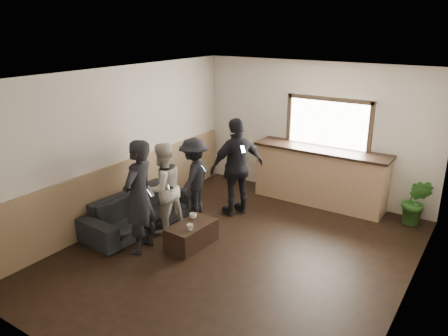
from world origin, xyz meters
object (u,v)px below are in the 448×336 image
Objects in this scene: sofa at (140,211)px; cup_a at (193,216)px; person_a at (139,197)px; bar_counter at (320,173)px; cup_b at (190,227)px; person_b at (163,188)px; potted_plant at (416,202)px; coffee_table at (192,235)px; person_c at (194,177)px; person_d at (237,167)px.

cup_a is (1.07, 0.15, 0.12)m from sofa.
cup_a is at bearing 136.37° from person_a.
cup_b is (-0.95, -3.05, -0.21)m from bar_counter.
potted_plant is at bearing 141.51° from person_b.
potted_plant is (2.80, 3.01, 0.02)m from cup_b.
bar_counter is 3.10m from coffee_table.
person_d reaches higher than person_c.
person_c is (-0.84, 1.22, 0.32)m from cup_b.
cup_a is 0.08× the size of person_c.
potted_plant is 4.89m from person_a.
coffee_table is 7.12× the size of cup_a.
potted_plant is 0.56× the size of person_b.
coffee_table is at bearing 92.39° from person_b.
potted_plant is at bearing 44.22° from coffee_table.
person_c is at bearing -20.62° from sofa.
person_c is at bearing -26.01° from person_d.
bar_counter is 22.40× the size of cup_a.
person_c reaches higher than cup_b.
person_b reaches higher than cup_b.
coffee_table is at bearing -60.25° from cup_a.
person_a is 2.13m from person_d.
person_b is 0.88m from person_c.
coffee_table is 1.39m from person_c.
person_d is (1.12, 1.47, 0.62)m from sofa.
bar_counter is 1.26× the size of sofa.
bar_counter reaches higher than sofa.
person_a is (-1.65, -3.44, 0.28)m from bar_counter.
cup_a is at bearing -113.51° from bar_counter.
coffee_table is 0.95× the size of potted_plant.
sofa is 1.09m from cup_a.
potted_plant is at bearing 123.12° from person_a.
cup_a is at bearing 120.69° from cup_b.
coffee_table is at bearing -88.43° from sofa.
person_b reaches higher than coffee_table.
person_a reaches higher than coffee_table.
bar_counter is at bearing -34.79° from sofa.
person_d is (0.53, 2.06, 0.01)m from person_a.
cup_b is at bearing -132.99° from potted_plant.
coffee_table is at bearing 122.53° from person_a.
bar_counter is 1.68× the size of person_b.
bar_counter reaches higher than coffee_table.
cup_b is (0.22, -0.36, 0.00)m from cup_a.
cup_a is at bearing 119.75° from coffee_table.
person_c is (0.45, 1.01, 0.44)m from sofa.
coffee_table is 0.47× the size of person_a.
cup_b is 1.76m from person_d.
coffee_table is 0.31m from cup_b.
person_d reaches higher than sofa.
sofa is at bearing -7.96° from person_d.
person_d is at bearing 95.67° from cup_b.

